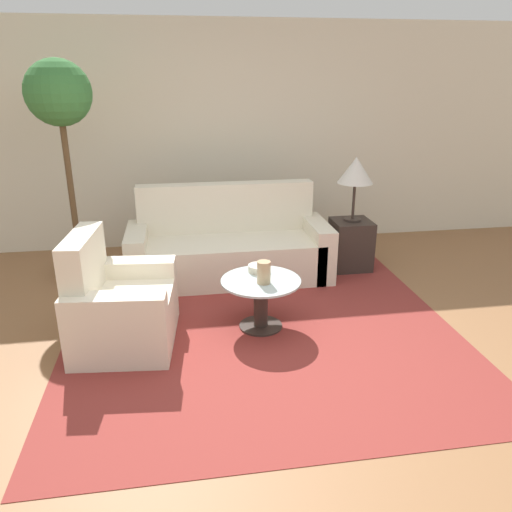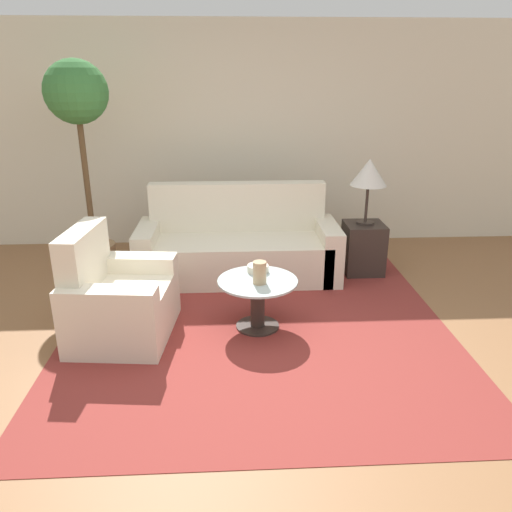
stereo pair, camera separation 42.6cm
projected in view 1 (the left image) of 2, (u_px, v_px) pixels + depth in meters
The scene contains 11 objects.
ground_plane at pixel (262, 372), 3.59m from camera, with size 14.00×14.00×0.00m, color #8E603D.
wall_back at pixel (219, 137), 5.92m from camera, with size 10.00×0.06×2.60m.
rug at pixel (261, 326), 4.23m from camera, with size 3.20×3.23×0.01m.
sofa_main at pixel (229, 248), 5.22m from camera, with size 2.05×0.80×0.94m.
armchair at pixel (117, 308), 3.91m from camera, with size 0.82×0.97×0.90m.
coffee_table at pixel (261, 297), 4.13m from camera, with size 0.66×0.66×0.43m.
side_table at pixel (351, 244), 5.41m from camera, with size 0.40×0.40×0.54m.
table_lamp at pixel (356, 171), 5.13m from camera, with size 0.37×0.37×0.68m.
potted_plant at pixel (63, 131), 4.72m from camera, with size 0.61×0.61×2.16m.
vase at pixel (264, 272), 3.99m from camera, with size 0.11×0.11×0.19m.
bowl at pixel (259, 268), 4.24m from camera, with size 0.18×0.18×0.06m.
Camera 1 is at (-0.53, -3.03, 2.04)m, focal length 35.00 mm.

